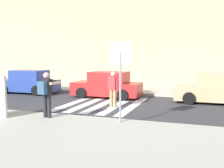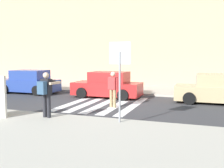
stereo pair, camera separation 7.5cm
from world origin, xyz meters
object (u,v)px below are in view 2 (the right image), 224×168
pedestrian_crossing (113,87)px  parked_car_red (108,85)px  stop_sign (120,64)px  parked_car_tan (216,90)px  photographer_with_backpack (46,91)px  parked_car_blue (29,82)px

pedestrian_crossing → parked_car_red: size_ratio=0.42×
stop_sign → parked_car_tan: bearing=60.4°
photographer_with_backpack → parked_car_blue: size_ratio=0.42×
photographer_with_backpack → pedestrian_crossing: 3.71m
photographer_with_backpack → pedestrian_crossing: bearing=66.1°
parked_car_blue → pedestrian_crossing: bearing=-22.2°
stop_sign → photographer_with_backpack: size_ratio=1.63×
photographer_with_backpack → parked_car_red: 6.26m
parked_car_tan → parked_car_blue: bearing=180.0°
pedestrian_crossing → parked_car_red: pedestrian_crossing is taller
stop_sign → parked_car_tan: 7.04m
pedestrian_crossing → parked_car_red: (-1.34, 2.86, -0.25)m
parked_car_tan → photographer_with_backpack: bearing=-135.0°
pedestrian_crossing → parked_car_tan: bearing=31.0°
stop_sign → pedestrian_crossing: 3.62m
parked_car_tan → pedestrian_crossing: bearing=-149.0°
pedestrian_crossing → parked_car_red: bearing=115.1°
stop_sign → parked_car_tan: size_ratio=0.69×
stop_sign → parked_car_blue: stop_sign is taller
parked_car_blue → parked_car_tan: bearing=0.0°
parked_car_blue → parked_car_tan: size_ratio=1.00×
parked_car_blue → parked_car_tan: (11.76, 0.00, 0.00)m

